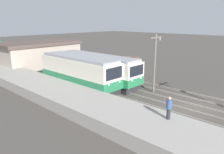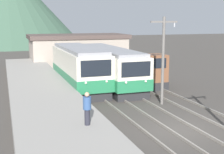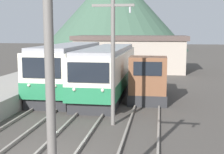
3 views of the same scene
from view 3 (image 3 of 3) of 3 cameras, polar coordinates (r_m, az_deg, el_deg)
The scene contains 7 objects.
commuter_train_left at distance 22.89m, azimuth -7.82°, elevation 1.09°, with size 2.84×10.80×3.60m.
commuter_train_center at distance 22.40m, azimuth -0.83°, elevation 0.81°, with size 2.84×12.24×3.42m.
shunting_locomotive at distance 21.15m, azimuth 6.74°, elevation -0.78°, with size 2.40×5.60×3.00m.
catenary_mast_near at distance 6.56m, azimuth -11.15°, elevation -2.43°, with size 2.00×0.20×6.10m.
catenary_mast_mid at distance 14.87m, azimuth 0.21°, elevation 3.75°, with size 2.00×0.20×6.10m.
station_building at distance 35.87m, azimuth 3.44°, elevation 4.37°, with size 12.60×6.30×4.03m.
mountain_backdrop at distance 76.21m, azimuth 0.44°, elevation 12.22°, with size 35.26×35.26×19.18m.
Camera 3 is at (3.93, -9.62, 4.58)m, focal length 50.00 mm.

